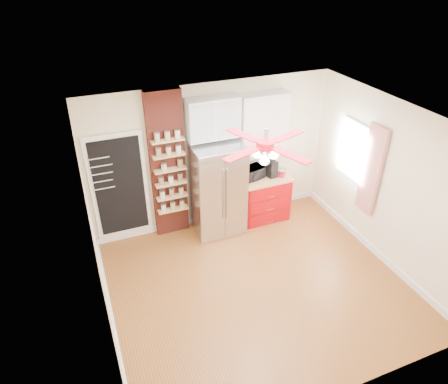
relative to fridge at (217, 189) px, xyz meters
name	(u,v)px	position (x,y,z in m)	size (l,w,h in m)	color
floor	(257,285)	(0.05, -1.63, -0.88)	(4.50, 4.50, 0.00)	#955025
ceiling	(267,125)	(0.05, -1.63, 1.83)	(4.50, 4.50, 0.00)	white
wall_back	(212,156)	(0.05, 0.37, 0.48)	(4.50, 0.02, 2.70)	#FEEFCC
wall_front	(349,319)	(0.05, -3.63, 0.48)	(4.50, 0.02, 2.70)	#FEEFCC
wall_left	(98,253)	(-2.20, -1.63, 0.48)	(0.02, 4.00, 2.70)	#FEEFCC
wall_right	(389,185)	(2.30, -1.63, 0.48)	(0.02, 4.00, 2.70)	#FEEFCC
chalkboard	(120,187)	(-1.65, 0.33, 0.23)	(0.95, 0.05, 1.95)	white
brick_pillar	(168,166)	(-0.80, 0.29, 0.48)	(0.60, 0.16, 2.70)	maroon
fridge	(217,189)	(0.00, 0.00, 0.00)	(0.90, 0.70, 1.75)	silver
upper_glass_cabinet	(212,118)	(0.00, 0.20, 1.27)	(0.90, 0.35, 0.70)	white
red_cabinet	(263,197)	(0.97, 0.05, -0.42)	(0.94, 0.64, 0.90)	#AA070C
upper_shelf_unit	(263,125)	(0.97, 0.22, 1.00)	(0.90, 0.30, 1.15)	white
window	(354,151)	(2.28, -0.73, 0.68)	(0.04, 0.75, 1.05)	white
curtain	(372,170)	(2.23, -1.28, 0.57)	(0.06, 0.40, 1.55)	red
ceiling_fan	(266,145)	(0.05, -1.63, 1.55)	(1.40, 1.40, 0.44)	silver
toaster_oven	(253,173)	(0.74, 0.09, 0.14)	(0.41, 0.28, 0.23)	black
coffee_maker	(271,169)	(1.09, 0.03, 0.18)	(0.16, 0.21, 0.31)	black
canister_left	(282,174)	(1.26, -0.07, 0.09)	(0.11, 0.11, 0.12)	#A8092B
canister_right	(283,171)	(1.34, 0.02, 0.09)	(0.10, 0.10, 0.13)	#B3090E
pantry_jar_oats	(164,167)	(-0.90, 0.13, 0.55)	(0.09, 0.09, 0.11)	beige
pantry_jar_beans	(180,163)	(-0.62, 0.14, 0.57)	(0.09, 0.09, 0.14)	olive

